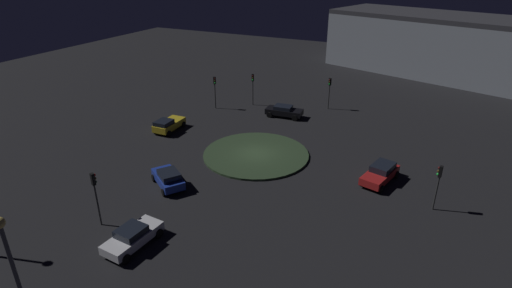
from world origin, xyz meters
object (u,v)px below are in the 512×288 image
(car_yellow, at_px, (168,124))
(traffic_light_northwest_near, at_px, (215,86))
(store_building, at_px, (446,46))
(car_white, at_px, (133,236))
(traffic_light_south, at_px, (95,189))
(traffic_light_east, at_px, (439,179))
(traffic_light_north, at_px, (329,87))
(traffic_light_northwest, at_px, (253,83))
(streetlamp_south, at_px, (18,283))
(car_black, at_px, (284,111))
(car_blue, at_px, (168,178))
(car_red, at_px, (381,173))

(car_yellow, xyz_separation_m, traffic_light_northwest_near, (0.87, 8.68, 2.17))
(store_building, bearing_deg, car_white, 91.31)
(traffic_light_south, height_order, traffic_light_east, traffic_light_south)
(car_yellow, height_order, traffic_light_north, traffic_light_north)
(traffic_light_northwest, distance_m, traffic_light_northwest_near, 4.94)
(traffic_light_northwest_near, relative_size, store_building, 0.11)
(traffic_light_east, distance_m, streetlamp_south, 27.25)
(car_black, relative_size, traffic_light_northwest_near, 1.10)
(traffic_light_northwest, bearing_deg, store_building, 114.43)
(car_yellow, bearing_deg, traffic_light_northwest_near, -7.54)
(traffic_light_north, bearing_deg, streetlamp_south, 6.65)
(traffic_light_north, relative_size, traffic_light_northwest_near, 0.97)
(car_blue, bearing_deg, car_white, 144.02)
(car_white, height_order, traffic_light_northwest_near, traffic_light_northwest_near)
(traffic_light_northwest, distance_m, traffic_light_east, 28.02)
(traffic_light_east, distance_m, traffic_light_northwest_near, 29.67)
(car_black, height_order, traffic_light_north, traffic_light_north)
(car_white, relative_size, store_building, 0.11)
(car_yellow, height_order, traffic_light_northwest_near, traffic_light_northwest_near)
(traffic_light_northwest, height_order, streetlamp_south, streetlamp_south)
(traffic_light_northwest_near, bearing_deg, car_black, 49.47)
(traffic_light_east, distance_m, store_building, 42.86)
(car_blue, bearing_deg, store_building, -76.21)
(car_blue, distance_m, car_white, 7.84)
(car_white, bearing_deg, streetlamp_south, 19.43)
(car_white, height_order, traffic_light_northwest, traffic_light_northwest)
(car_yellow, xyz_separation_m, car_white, (10.08, -17.19, -0.03))
(traffic_light_east, bearing_deg, traffic_light_northwest, -25.32)
(car_white, bearing_deg, car_black, -175.50)
(car_blue, relative_size, traffic_light_northwest_near, 1.00)
(car_yellow, distance_m, traffic_light_south, 17.73)
(car_red, bearing_deg, car_white, -25.71)
(traffic_light_northwest_near, bearing_deg, traffic_light_north, 68.20)
(traffic_light_northwest_near, xyz_separation_m, streetlamp_south, (11.65, -34.76, 2.39))
(traffic_light_northwest, relative_size, store_building, 0.11)
(car_black, bearing_deg, car_yellow, -140.53)
(car_red, bearing_deg, streetlamp_south, -9.69)
(traffic_light_northwest_near, bearing_deg, traffic_light_south, -34.54)
(car_white, distance_m, streetlamp_south, 10.30)
(traffic_light_east, bearing_deg, store_building, -78.57)
(car_white, bearing_deg, traffic_light_northwest_near, -156.29)
(store_building, bearing_deg, traffic_light_east, 109.67)
(car_blue, xyz_separation_m, traffic_light_east, (20.39, 6.11, 1.90))
(car_white, bearing_deg, car_red, 144.72)
(traffic_light_north, relative_size, store_building, 0.10)
(car_black, xyz_separation_m, store_building, (15.82, 29.36, 3.96))
(car_white, relative_size, traffic_light_east, 1.15)
(traffic_light_south, bearing_deg, traffic_light_northwest_near, 30.97)
(streetlamp_south, relative_size, store_building, 0.22)
(car_blue, relative_size, traffic_light_north, 1.03)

